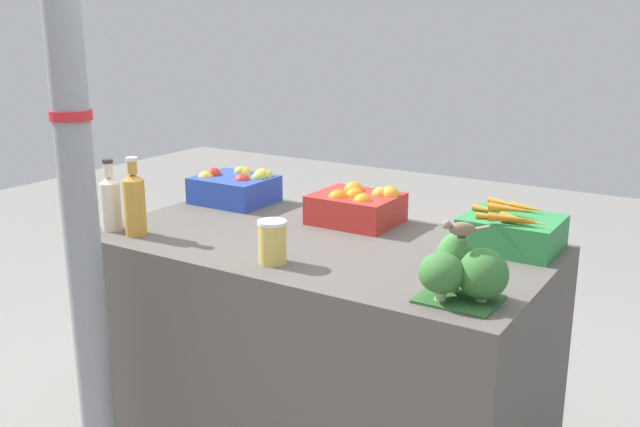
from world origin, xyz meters
The scene contains 10 objects.
market_table centered at (0.00, 0.00, 0.43)m, with size 1.61×0.87×0.85m, color #56514C.
support_pole centered at (-0.47, -0.66, 1.22)m, with size 0.13×0.13×2.43m.
apple_crate centered at (-0.61, 0.28, 0.92)m, with size 0.32×0.27×0.15m.
orange_crate centered at (0.00, 0.27, 0.92)m, with size 0.32×0.27×0.15m.
carrot_crate centered at (0.61, 0.27, 0.91)m, with size 0.32×0.28×0.15m.
broccoli_pile centered at (0.64, -0.27, 0.94)m, with size 0.24×0.20×0.18m.
juice_bottle_cloudy centered at (-0.73, -0.30, 0.96)m, with size 0.08×0.08×0.27m.
juice_bottle_amber centered at (-0.61, -0.30, 0.97)m, with size 0.08×0.08×0.29m.
pickle_jar centered at (0.00, -0.29, 0.92)m, with size 0.10×0.10×0.14m.
sparrow_bird centered at (0.63, -0.27, 1.06)m, with size 0.12×0.08×0.05m.
Camera 1 is at (1.30, -2.06, 1.61)m, focal length 40.00 mm.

